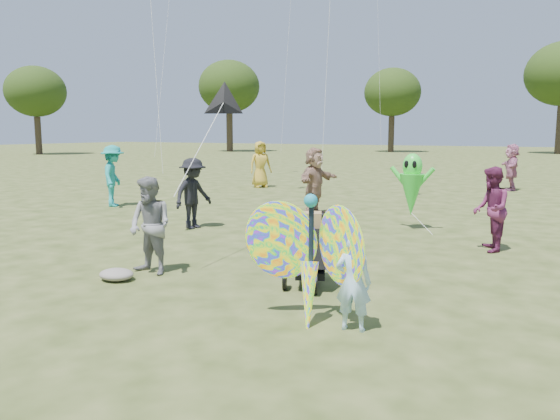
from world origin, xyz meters
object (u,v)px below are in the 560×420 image
object	(u,v)px
crowd_g	(260,164)
crowd_j	(511,167)
child_girl	(353,282)
crowd_e	(491,209)
jogging_stroller	(312,244)
alien_kite	(412,187)
adult_man	(150,226)
crowd_i	(113,176)
butterfly_kite	(310,259)
crowd_d	(315,181)
crowd_b	(193,193)

from	to	relation	value
crowd_g	crowd_j	distance (m)	9.60
child_girl	crowd_j	bearing A→B (deg)	-99.29
crowd_g	crowd_j	bearing A→B (deg)	-30.84
crowd_e	jogging_stroller	distance (m)	4.14
crowd_j	alien_kite	distance (m)	10.13
adult_man	crowd_i	bearing A→B (deg)	144.72
crowd_g	jogging_stroller	bearing A→B (deg)	-108.94
crowd_i	butterfly_kite	world-z (taller)	crowd_i
crowd_d	alien_kite	world-z (taller)	crowd_d
crowd_e	crowd_i	bearing A→B (deg)	-111.48
crowd_g	jogging_stroller	world-z (taller)	crowd_g
crowd_b	crowd_e	size ratio (longest dim) A/B	1.02
crowd_i	crowd_j	world-z (taller)	crowd_i
crowd_b	crowd_d	xyz separation A→B (m)	(1.52, 3.35, 0.09)
crowd_g	crowd_b	bearing A→B (deg)	-121.50
child_girl	alien_kite	distance (m)	6.72
crowd_j	alien_kite	bearing A→B (deg)	-20.47
jogging_stroller	butterfly_kite	xyz separation A→B (m)	(0.64, -1.44, 0.15)
alien_kite	crowd_d	bearing A→B (deg)	158.86
crowd_b	crowd_g	size ratio (longest dim) A/B	0.88
crowd_i	child_girl	bearing A→B (deg)	-156.13
butterfly_kite	alien_kite	distance (m)	6.65
crowd_j	child_girl	bearing A→B (deg)	-14.13
butterfly_kite	alien_kite	xyz separation A→B (m)	(-0.59, 6.62, 0.21)
crowd_i	jogging_stroller	size ratio (longest dim) A/B	1.59
child_girl	crowd_i	distance (m)	11.77
jogging_stroller	alien_kite	xyz separation A→B (m)	(0.06, 5.18, 0.36)
crowd_g	alien_kite	world-z (taller)	crowd_g
child_girl	butterfly_kite	world-z (taller)	butterfly_kite
crowd_d	crowd_b	bearing A→B (deg)	161.85
jogging_stroller	butterfly_kite	size ratio (longest dim) A/B	0.66
crowd_d	alien_kite	bearing A→B (deg)	-104.83
butterfly_kite	adult_man	bearing A→B (deg)	165.28
jogging_stroller	adult_man	bearing A→B (deg)	170.14
child_girl	crowd_j	size ratio (longest dim) A/B	0.63
crowd_i	crowd_j	size ratio (longest dim) A/B	1.04
crowd_d	crowd_i	bearing A→B (deg)	110.35
crowd_g	crowd_i	size ratio (longest dim) A/B	1.01
crowd_d	jogging_stroller	world-z (taller)	crowd_d
crowd_b	crowd_d	size ratio (longest dim) A/B	0.90
crowd_d	butterfly_kite	world-z (taller)	crowd_d
child_girl	butterfly_kite	xyz separation A→B (m)	(-0.53, -0.01, 0.21)
adult_man	crowd_e	world-z (taller)	crowd_e
crowd_g	alien_kite	xyz separation A→B (m)	(7.81, -6.53, 0.05)
jogging_stroller	crowd_d	bearing A→B (deg)	90.72
crowd_b	adult_man	bearing A→B (deg)	-142.71
crowd_b	crowd_e	world-z (taller)	crowd_b
butterfly_kite	crowd_b	bearing A→B (deg)	138.88
crowd_i	jogging_stroller	bearing A→B (deg)	-152.80
crowd_b	jogging_stroller	distance (m)	5.31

